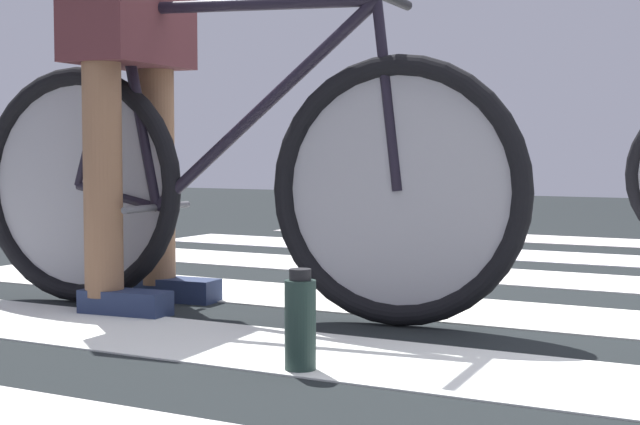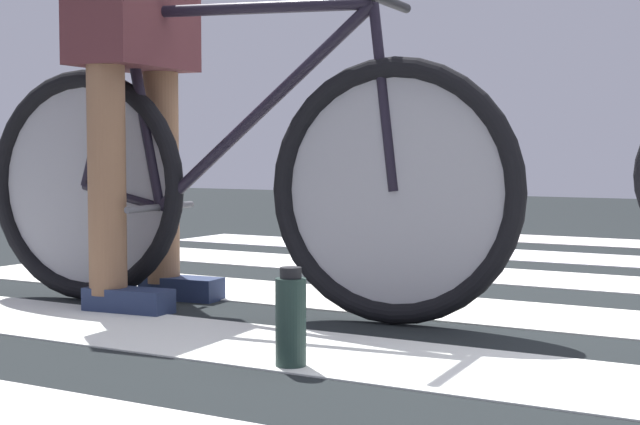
% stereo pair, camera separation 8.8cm
% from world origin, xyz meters
% --- Properties ---
extents(bicycle_1_of_2, '(1.73, 0.52, 0.93)m').
position_xyz_m(bicycle_1_of_2, '(-1.16, -0.31, 0.41)').
color(bicycle_1_of_2, black).
rests_on(bicycle_1_of_2, ground).
extents(cyclist_1_of_2, '(0.35, 0.43, 0.99)m').
position_xyz_m(cyclist_1_of_2, '(-1.47, -0.34, 0.66)').
color(cyclist_1_of_2, brown).
rests_on(cyclist_1_of_2, ground).
extents(water_bottle, '(0.07, 0.07, 0.22)m').
position_xyz_m(water_bottle, '(-0.61, -0.84, 0.12)').
color(water_bottle, '#1D302A').
rests_on(water_bottle, ground).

